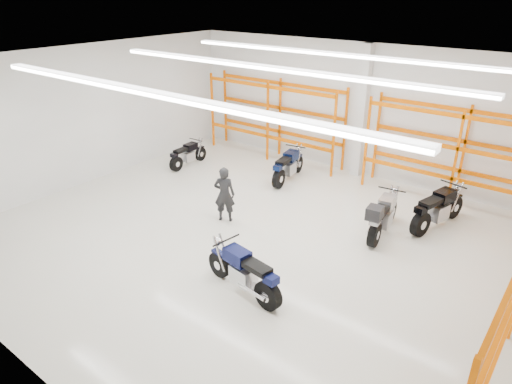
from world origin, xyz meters
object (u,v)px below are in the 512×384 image
Objects in this scene: standing_man at (224,194)px; structural_column at (362,112)px; motorcycle_back_c at (382,217)px; motorcycle_back_a at (187,155)px; motorcycle_back_d at (437,210)px; motorcycle_main at (246,274)px; motorcycle_back_b at (287,167)px.

structural_column reaches higher than standing_man.
motorcycle_back_c is at bearing -55.46° from structural_column.
motorcycle_back_c reaches higher than motorcycle_back_a.
motorcycle_back_d is (1.00, 1.37, -0.04)m from motorcycle_back_c.
standing_man is at bearing -104.27° from structural_column.
motorcycle_main is 8.05m from motorcycle_back_a.
motorcycle_back_b is (3.72, 1.13, 0.08)m from motorcycle_back_a.
standing_man is (-2.63, 2.32, 0.30)m from motorcycle_main.
motorcycle_main is 1.38× the size of standing_man.
motorcycle_back_c is (1.28, 4.17, 0.06)m from motorcycle_main.
motorcycle_back_c is 4.73m from structural_column.
motorcycle_back_d is at bearing -175.90° from standing_man.
motorcycle_back_c is (7.83, -0.50, 0.15)m from motorcycle_back_a.
motorcycle_back_b is 1.36× the size of standing_man.
motorcycle_back_c is at bearing -3.63° from motorcycle_back_a.
motorcycle_back_a is 1.15× the size of standing_man.
motorcycle_main is at bearing -63.91° from motorcycle_back_b.
structural_column is at bearing 124.54° from motorcycle_back_c.
motorcycle_back_b is 3.11m from structural_column.
motorcycle_back_c is 0.52× the size of structural_column.
motorcycle_back_b is 5.12m from motorcycle_back_d.
standing_man reaches higher than motorcycle_back_d.
standing_man is (-3.91, -1.85, 0.23)m from motorcycle_back_c.
motorcycle_back_a is at bearing -149.43° from structural_column.
motorcycle_back_d reaches higher than motorcycle_back_b.
standing_man is 5.85m from structural_column.
motorcycle_main reaches higher than motorcycle_back_a.
standing_man is at bearing -30.87° from motorcycle_back_a.
motorcycle_back_d is 1.43× the size of standing_man.
motorcycle_back_c is at bearing -21.57° from motorcycle_back_b.
motorcycle_back_b is at bearing -128.55° from structural_column.
motorcycle_back_a is (-6.56, 4.67, -0.08)m from motorcycle_main.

